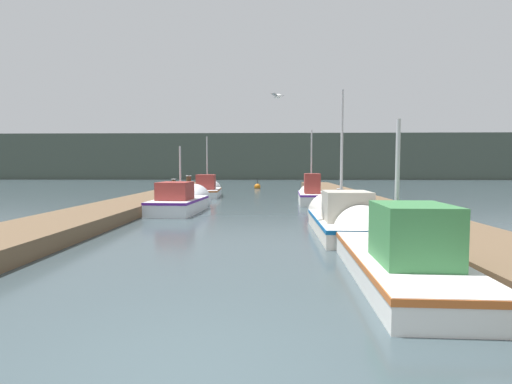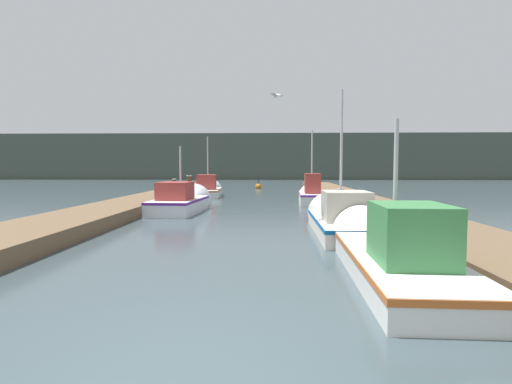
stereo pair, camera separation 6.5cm
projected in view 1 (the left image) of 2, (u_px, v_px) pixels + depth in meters
The scene contains 14 objects.
ground_plane at pixel (179, 383), 3.73m from camera, with size 200.00×200.00×0.00m.
dock_left at pixel (141, 202), 19.84m from camera, with size 2.55×40.00×0.45m.
dock_right at pixel (362, 203), 19.52m from camera, with size 2.55×40.00×0.45m.
distant_shore_ridge at pixel (263, 158), 67.54m from camera, with size 120.00×16.00×6.98m.
fishing_boat_0 at pixel (389, 250), 7.87m from camera, with size 1.81×6.01×3.41m.
fishing_boat_1 at pixel (339, 218), 12.59m from camera, with size 1.71×5.75×4.86m.
fishing_boat_2 at pixel (182, 202), 17.91m from camera, with size 2.03×4.96×3.43m.
fishing_boat_3 at pixel (311, 194), 22.05m from camera, with size 1.52×4.61×4.32m.
fishing_boat_4 at pixel (208, 190), 26.96m from camera, with size 1.91×5.01×4.53m.
mooring_piling_0 at pixel (189, 186), 26.25m from camera, with size 0.36×0.36×1.42m.
mooring_piling_1 at pixel (174, 192), 21.08m from camera, with size 0.23×0.23×1.37m.
mooring_piling_2 at pixel (340, 199), 18.32m from camera, with size 0.30×0.30×1.01m.
channel_buoy at pixel (257, 187), 36.36m from camera, with size 0.56×0.56×1.06m.
seagull_lead at pixel (277, 96), 11.53m from camera, with size 0.40×0.52×0.12m.
Camera 1 is at (0.82, -3.59, 2.03)m, focal length 28.00 mm.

